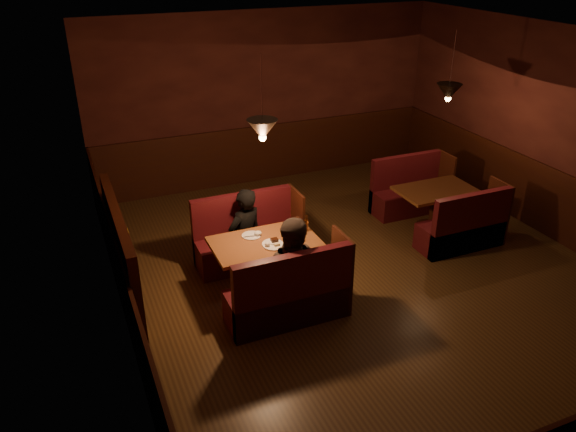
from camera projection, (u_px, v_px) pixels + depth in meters
name	position (u px, v px, depth m)	size (l,w,h in m)	color
room	(348.00, 203.00, 6.73)	(6.02, 7.02, 2.92)	#422B16
main_table	(266.00, 252.00, 6.72)	(1.26, 0.77, 0.88)	brown
main_bench_far	(248.00, 241.00, 7.42)	(1.39, 0.50, 0.95)	#430B12
main_bench_near	(291.00, 299.00, 6.24)	(1.39, 0.50, 0.95)	#430B12
second_table	(435.00, 199.00, 8.20)	(1.12, 0.72, 0.63)	brown
second_bench_far	(409.00, 193.00, 8.85)	(1.24, 0.46, 0.89)	#430B12
second_bench_near	(464.00, 230.00, 7.74)	(1.24, 0.46, 0.89)	#430B12
diner_a	(245.00, 216.00, 7.16)	(0.52, 0.34, 1.44)	black
diner_b	(297.00, 256.00, 6.15)	(0.75, 0.59, 1.55)	#2E241F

